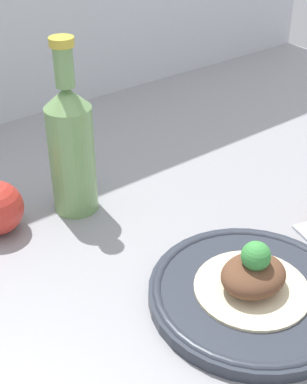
{
  "coord_description": "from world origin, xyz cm",
  "views": [
    {
      "loc": [
        -36.12,
        -45.92,
        47.1
      ],
      "look_at": [
        0.2,
        0.72,
        9.36
      ],
      "focal_mm": 50.0,
      "sensor_mm": 36.0,
      "label": 1
    }
  ],
  "objects": [
    {
      "name": "ground_plane",
      "position": [
        0.0,
        0.0,
        -2.0
      ],
      "size": [
        180.0,
        110.0,
        4.0
      ],
      "primitive_type": "cube",
      "color": "gray"
    },
    {
      "name": "cider_bottle",
      "position": [
        -2.99,
        16.23,
        10.74
      ],
      "size": [
        6.83,
        6.83,
        26.74
      ],
      "color": "#729E5B",
      "rests_on": "ground_plane"
    },
    {
      "name": "plated_food",
      "position": [
        3.39,
        -14.79,
        3.91
      ],
      "size": [
        14.22,
        14.22,
        7.1
      ],
      "color": "beige",
      "rests_on": "plate"
    },
    {
      "name": "plate",
      "position": [
        3.39,
        -14.79,
        1.08
      ],
      "size": [
        25.45,
        25.45,
        2.02
      ],
      "color": "#2D333D",
      "rests_on": "ground_plane"
    }
  ]
}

